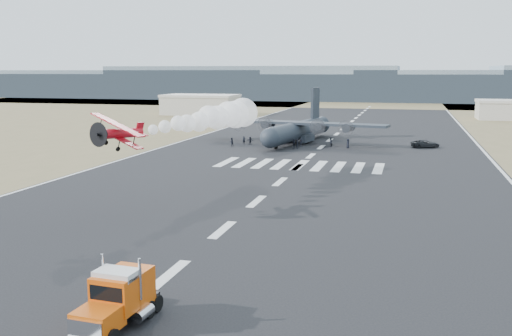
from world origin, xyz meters
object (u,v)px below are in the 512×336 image
at_px(crew_a, 297,144).
at_px(crew_d, 294,144).
at_px(semi_truck, 118,298).
at_px(crew_h, 232,142).
at_px(aerobatic_biplane, 119,133).
at_px(crew_e, 348,143).
at_px(hangar_right, 512,110).
at_px(transport_aircraft, 298,129).
at_px(crew_c, 301,143).
at_px(crew_f, 250,141).
at_px(hangar_left, 201,104).
at_px(crew_g, 244,140).
at_px(crew_b, 330,142).
at_px(support_vehicle, 425,144).

relative_size(crew_a, crew_d, 0.97).
bearing_deg(semi_truck, crew_h, 106.36).
bearing_deg(crew_h, aerobatic_biplane, 41.75).
relative_size(semi_truck, crew_e, 4.19).
bearing_deg(hangar_right, semi_truck, -105.97).
bearing_deg(transport_aircraft, crew_e, -18.55).
xyz_separation_m(crew_a, crew_c, (0.14, 2.81, -0.12)).
bearing_deg(crew_h, crew_f, 175.93).
bearing_deg(crew_e, crew_a, -78.08).
xyz_separation_m(hangar_left, crew_g, (36.38, -72.49, -2.61)).
distance_m(transport_aircraft, crew_g, 11.42).
distance_m(hangar_right, crew_a, 95.40).
height_order(crew_g, crew_h, crew_h).
height_order(semi_truck, crew_b, semi_truck).
bearing_deg(crew_h, semi_truck, 48.62).
relative_size(crew_e, crew_f, 1.15).
height_order(crew_c, crew_e, crew_e).
distance_m(aerobatic_biplane, crew_h, 55.62).
distance_m(crew_b, crew_f, 15.91).
bearing_deg(aerobatic_biplane, hangar_left, 115.93).
distance_m(crew_f, crew_h, 4.41).
bearing_deg(aerobatic_biplane, crew_c, 91.33).
height_order(semi_truck, transport_aircraft, transport_aircraft).
distance_m(support_vehicle, crew_b, 18.07).
height_order(crew_a, crew_d, crew_d).
bearing_deg(aerobatic_biplane, crew_g, 102.87).
distance_m(transport_aircraft, crew_d, 10.00).
bearing_deg(crew_c, crew_g, 145.18).
distance_m(crew_c, crew_g, 11.73).
relative_size(hangar_right, semi_truck, 2.71).
distance_m(hangar_left, aerobatic_biplane, 137.16).
height_order(semi_truck, crew_h, semi_truck).
xyz_separation_m(hangar_left, crew_h, (34.91, -76.10, -2.58)).
relative_size(hangar_left, crew_a, 13.50).
height_order(crew_a, crew_c, crew_a).
distance_m(hangar_right, transport_aircraft, 88.76).
height_order(crew_e, crew_g, crew_e).
bearing_deg(crew_b, transport_aircraft, -121.39).
bearing_deg(semi_truck, crew_g, 104.80).
height_order(support_vehicle, crew_c, crew_c).
height_order(crew_d, crew_h, crew_d).
height_order(transport_aircraft, crew_e, transport_aircraft).
xyz_separation_m(crew_d, crew_f, (-9.67, 4.15, -0.15)).
bearing_deg(crew_a, crew_h, 89.22).
distance_m(crew_d, crew_g, 11.86).
distance_m(support_vehicle, crew_e, 14.98).
height_order(crew_a, crew_e, crew_a).
height_order(semi_truck, support_vehicle, semi_truck).
bearing_deg(crew_a, crew_e, -71.40).
bearing_deg(crew_d, transport_aircraft, 159.46).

